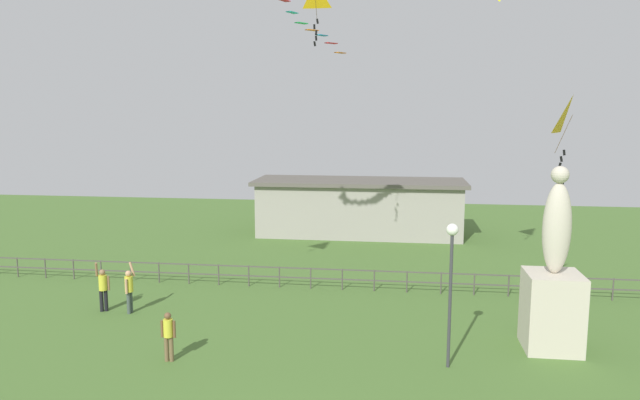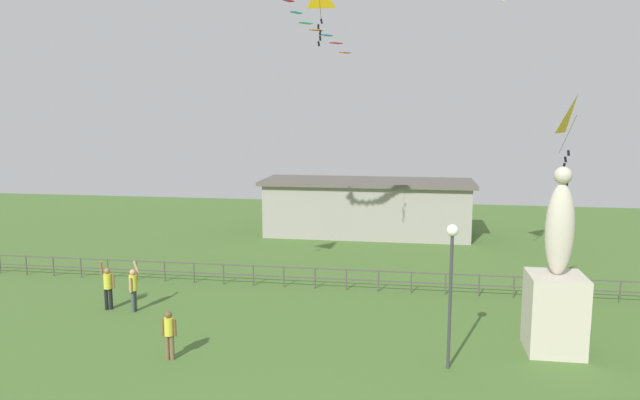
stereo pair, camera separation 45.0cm
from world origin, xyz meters
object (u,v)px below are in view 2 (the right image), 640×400
lamppost (451,265)px  kite_0 (576,118)px  person_1 (169,332)px  person_3 (133,287)px  statue_monument (556,294)px  person_0 (108,285)px

lamppost → kite_0: (4.20, 3.66, 4.32)m
person_1 → person_3: (-3.24, 4.10, 0.09)m
statue_monument → kite_0: 5.96m
person_3 → kite_0: kite_0 is taller
lamppost → person_0: (-13.01, 3.45, -2.26)m
statue_monument → lamppost: statue_monument is taller
person_0 → kite_0: kite_0 is taller
lamppost → person_1: (-8.66, -0.73, -2.34)m
person_1 → kite_0: 15.13m
person_0 → lamppost: bearing=-14.8°
statue_monument → person_0: size_ratio=3.06×
lamppost → kite_0: 7.05m
lamppost → person_0: 13.65m
person_3 → kite_0: (16.10, 0.29, 6.57)m
person_3 → person_1: bearing=-51.7°
statue_monument → person_0: bearing=174.7°
person_1 → person_3: bearing=128.3°
person_3 → lamppost: bearing=-15.8°
lamppost → person_0: lamppost is taller
lamppost → person_0: bearing=165.2°
person_3 → statue_monument: bearing=-5.4°
person_1 → kite_0: size_ratio=0.50×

